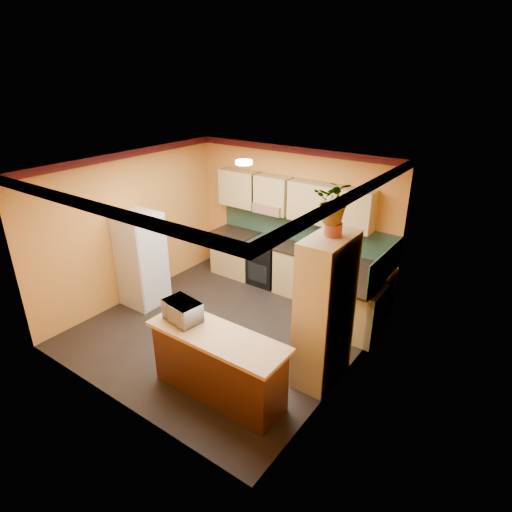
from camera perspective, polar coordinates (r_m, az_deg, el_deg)
The scene contains 15 objects.
room_shell at distance 6.50m, azimuth -3.11°, elevation 6.95°, with size 4.24×4.24×2.72m.
base_cabinets_back at distance 8.17m, azimuth 4.95°, elevation -1.89°, with size 3.65×0.60×0.88m, color tan.
countertop_back at distance 7.98m, azimuth 5.07°, elevation 1.09°, with size 3.65×0.62×0.04m, color black.
stove at distance 8.46m, azimuth 1.33°, elevation -0.74°, with size 0.58×0.58×0.91m, color black.
kettle at distance 8.16m, azimuth 1.75°, elevation 2.46°, with size 0.17×0.17×0.18m, color #B80C0F, non-canonical shape.
sink at distance 7.64m, azimuth 10.07°, elevation 0.00°, with size 0.48×0.40×0.03m, color silver.
base_cabinets_right at distance 7.01m, azimuth 13.05°, elevation -7.14°, with size 0.60×0.80×0.88m, color tan.
countertop_right at distance 6.79m, azimuth 13.40°, elevation -3.80°, with size 0.62×0.80×0.04m, color black.
fridge at distance 7.85m, azimuth -15.02°, elevation -0.48°, with size 0.68×0.66×1.70m, color silver.
pantry at distance 5.72m, azimuth 9.20°, elevation -7.28°, with size 0.48×0.90×2.10m, color tan.
fern_pot at distance 5.27m, azimuth 10.24°, elevation 3.53°, with size 0.22×0.22×0.16m, color #933A23.
fern at distance 5.16m, azimuth 10.52°, elevation 7.15°, with size 0.48×0.42×0.54m, color tan.
breakfast_bar at distance 5.72m, azimuth -5.06°, elevation -14.45°, with size 1.80×0.55×0.88m, color #452010.
bar_top at distance 5.45m, azimuth -5.23°, elevation -10.60°, with size 1.90×0.65×0.05m, color #DCB16B.
microwave at distance 5.71m, azimuth -9.83°, elevation -7.21°, with size 0.49×0.33×0.27m, color silver.
Camera 1 is at (3.92, -4.57, 3.98)m, focal length 30.00 mm.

